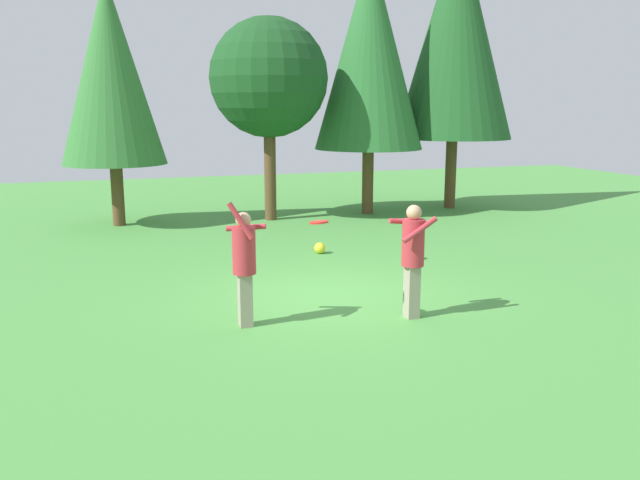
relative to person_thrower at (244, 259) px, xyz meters
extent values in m
plane|color=#4C9342|center=(1.66, 0.97, -1.01)|extent=(40.00, 40.00, 0.00)
cube|color=gray|center=(0.00, 0.00, -0.62)|extent=(0.19, 0.22, 0.79)
cylinder|color=#B72D38|center=(0.00, 0.00, 0.12)|extent=(0.34, 0.34, 0.69)
sphere|color=tan|center=(0.00, 0.00, 0.57)|extent=(0.22, 0.22, 0.22)
cylinder|color=#B72D38|center=(0.08, 0.18, 0.42)|extent=(0.57, 0.31, 0.13)
cylinder|color=#B72D38|center=(-0.08, -0.18, 0.59)|extent=(0.38, 0.22, 0.54)
cube|color=gray|center=(2.49, -0.42, -0.61)|extent=(0.19, 0.22, 0.81)
cylinder|color=#B72D38|center=(2.49, -0.42, 0.16)|extent=(0.34, 0.34, 0.71)
sphere|color=tan|center=(2.49, -0.42, 0.61)|extent=(0.23, 0.23, 0.23)
cylinder|color=#B72D38|center=(2.49, -0.62, 0.39)|extent=(0.56, 0.08, 0.38)
cylinder|color=#B72D38|center=(2.49, -0.22, 0.44)|extent=(0.61, 0.08, 0.14)
cylinder|color=red|center=(1.00, -0.43, 0.55)|extent=(0.38, 0.38, 0.05)
sphere|color=yellow|center=(2.56, 4.22, -0.89)|extent=(0.25, 0.25, 0.25)
sphere|color=orange|center=(4.26, 3.06, -0.88)|extent=(0.26, 0.26, 0.26)
cylinder|color=brown|center=(2.63, 8.82, 0.46)|extent=(0.33, 0.33, 2.95)
sphere|color=#19471E|center=(2.63, 8.82, 2.92)|extent=(3.25, 3.25, 3.25)
cylinder|color=brown|center=(-1.49, 9.24, 0.49)|extent=(0.33, 0.33, 3.01)
cone|color=#337033|center=(-1.49, 9.24, 3.05)|extent=(2.71, 2.71, 4.81)
cylinder|color=brown|center=(8.56, 9.18, 0.96)|extent=(0.34, 0.34, 3.95)
cone|color=#1E5123|center=(8.56, 9.18, 4.32)|extent=(3.56, 3.56, 6.33)
cylinder|color=brown|center=(5.66, 8.97, 0.74)|extent=(0.34, 0.34, 3.50)
cone|color=#28662D|center=(5.66, 8.97, 3.72)|extent=(3.15, 3.15, 5.61)
camera|label=1|loc=(-1.89, -9.12, 2.17)|focal=36.94mm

